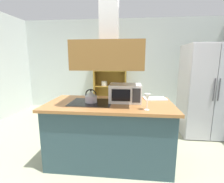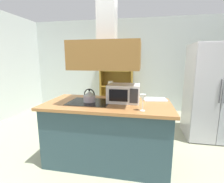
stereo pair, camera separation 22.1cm
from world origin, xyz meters
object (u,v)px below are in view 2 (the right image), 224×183
Objects in this scene: cutting_board at (155,99)px; wine_glass_on_counter at (143,99)px; dish_cabinet at (117,83)px; kettle at (89,96)px; microwave at (124,93)px; refrigerator at (213,92)px.

cutting_board is 1.65× the size of wine_glass_on_counter.
kettle is (0.02, -2.63, 0.17)m from dish_cabinet.
dish_cabinet is at bearing 112.78° from cutting_board.
dish_cabinet is at bearing 105.11° from wine_glass_on_counter.
kettle is 0.51m from microwave.
microwave is (-1.59, -1.01, 0.13)m from refrigerator.
dish_cabinet reaches higher than cutting_board.
wine_glass_on_counter is (0.77, -0.29, 0.07)m from kettle.
microwave is at bearing -147.46° from refrigerator.
dish_cabinet reaches higher than wine_glass_on_counter.
dish_cabinet reaches higher than microwave.
microwave is (0.49, 0.11, 0.05)m from kettle.
cutting_board is 0.52m from microwave.
cutting_board is (0.97, -2.32, 0.09)m from dish_cabinet.
cutting_board is at bearing 72.70° from wine_glass_on_counter.
dish_cabinet is at bearing 144.26° from refrigerator.
dish_cabinet is 2.58m from microwave.
refrigerator is 1.89m from microwave.
refrigerator is at bearing 35.87° from cutting_board.
dish_cabinet is at bearing 90.40° from kettle.
dish_cabinet is 3.03m from wine_glass_on_counter.
cutting_board is 0.74× the size of microwave.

